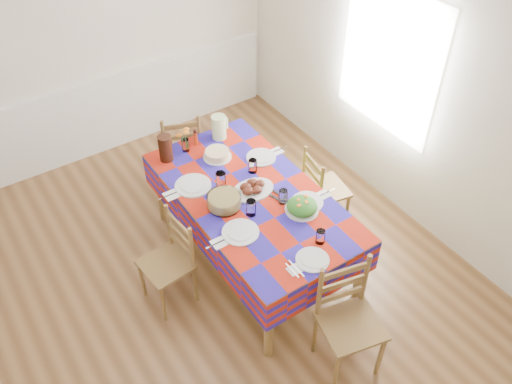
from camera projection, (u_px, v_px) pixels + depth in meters
room at (193, 178)px, 3.99m from camera, size 4.58×5.08×2.78m
wainscot at (93, 117)px, 6.10m from camera, size 4.41×0.06×0.92m
window_right at (389, 61)px, 5.00m from camera, size 0.00×1.40×1.40m
dining_table at (252, 202)px, 4.73m from camera, size 1.11×2.07×0.80m
setting_near_head at (315, 251)px, 4.14m from camera, size 0.42×0.28×0.13m
setting_left_near at (244, 223)px, 4.36m from camera, size 0.55×0.33×0.15m
setting_left_far at (202, 184)px, 4.72m from camera, size 0.59×0.35×0.15m
setting_right_near at (299, 200)px, 4.57m from camera, size 0.51×0.29×0.13m
setting_right_far at (259, 160)px, 4.97m from camera, size 0.52×0.30×0.13m
meat_platter at (252, 188)px, 4.68m from camera, size 0.39×0.28×0.08m
salad_platter at (302, 206)px, 4.49m from camera, size 0.29×0.29×0.12m
pasta_bowl at (224, 201)px, 4.53m from camera, size 0.29×0.29×0.10m
cake at (217, 154)px, 5.03m from camera, size 0.27×0.27×0.07m
serving_utensils at (274, 194)px, 4.66m from camera, size 0.17×0.37×0.01m
flower_vase at (185, 142)px, 5.06m from camera, size 0.15×0.12×0.24m
hot_sauce at (195, 137)px, 5.15m from camera, size 0.04×0.04×0.16m
green_pitcher at (219, 127)px, 5.20m from camera, size 0.14×0.14×0.24m
tea_pitcher at (166, 148)px, 4.94m from camera, size 0.13×0.13×0.26m
name_card at (322, 266)px, 4.06m from camera, size 0.09×0.03×0.02m
chair_near at (348, 321)px, 4.07m from camera, size 0.53×0.51×1.00m
chair_far at (182, 149)px, 5.70m from camera, size 0.53×0.52×0.94m
chair_left at (170, 262)px, 4.57m from camera, size 0.42×0.44×0.90m
chair_right at (323, 190)px, 5.26m from camera, size 0.44×0.45×0.89m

